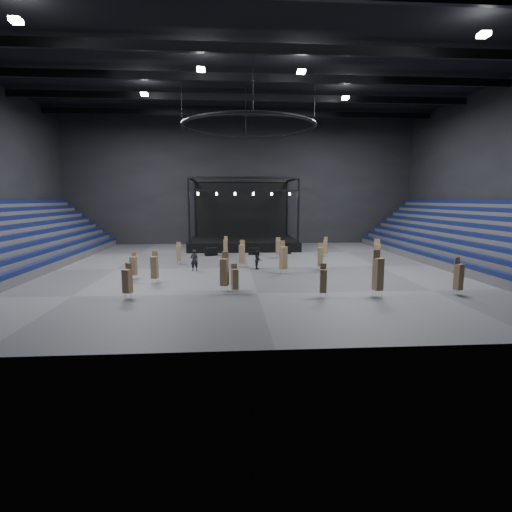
{
  "coord_description": "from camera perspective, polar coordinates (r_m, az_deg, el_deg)",
  "views": [
    {
      "loc": [
        -2.02,
        -37.4,
        6.47
      ],
      "look_at": [
        0.5,
        -2.0,
        1.4
      ],
      "focal_mm": 28.0,
      "sensor_mm": 36.0,
      "label": 1
    }
  ],
  "objects": [
    {
      "name": "chair_stack_8",
      "position": [
        45.58,
        9.88,
        1.32
      ],
      "size": [
        0.56,
        0.56,
        2.27
      ],
      "rotation": [
        0.0,
        0.0,
        -0.39
      ],
      "color": "silver",
      "rests_on": "floor"
    },
    {
      "name": "chair_stack_2",
      "position": [
        28.14,
        -4.53,
        -2.22
      ],
      "size": [
        0.66,
        0.66,
        2.8
      ],
      "rotation": [
        0.0,
        0.0,
        -0.35
      ],
      "color": "silver",
      "rests_on": "floor"
    },
    {
      "name": "flight_case_right",
      "position": [
        47.65,
        4.17,
        0.84
      ],
      "size": [
        1.35,
        0.73,
        0.88
      ],
      "primitive_type": "cube",
      "rotation": [
        0.0,
        0.0,
        0.06
      ],
      "color": "black",
      "rests_on": "floor"
    },
    {
      "name": "chair_stack_16",
      "position": [
        27.72,
        17.03,
        -2.37
      ],
      "size": [
        0.68,
        0.68,
        3.14
      ],
      "rotation": [
        0.0,
        0.0,
        0.3
      ],
      "color": "silver",
      "rests_on": "floor"
    },
    {
      "name": "chair_stack_9",
      "position": [
        27.29,
        -17.9,
        -3.35
      ],
      "size": [
        0.65,
        0.65,
        2.33
      ],
      "rotation": [
        0.0,
        0.0,
        -0.41
      ],
      "color": "silver",
      "rests_on": "floor"
    },
    {
      "name": "truss_ring",
      "position": [
        38.02,
        -1.02,
        18.02
      ],
      "size": [
        12.3,
        12.3,
        5.15
      ],
      "color": "black",
      "rests_on": "ceiling"
    },
    {
      "name": "wall_back",
      "position": [
        58.49,
        -2.13,
        10.6
      ],
      "size": [
        50.0,
        0.2,
        18.0
      ],
      "primitive_type": "cube",
      "color": "black",
      "rests_on": "ground"
    },
    {
      "name": "chair_stack_0",
      "position": [
        28.28,
        -3.09,
        -2.97
      ],
      "size": [
        0.53,
        0.53,
        1.95
      ],
      "rotation": [
        0.0,
        0.0,
        0.32
      ],
      "color": "silver",
      "rests_on": "floor"
    },
    {
      "name": "wall_right",
      "position": [
        46.21,
        32.27,
        10.03
      ],
      "size": [
        0.2,
        42.0,
        18.0
      ],
      "primitive_type": "cube",
      "color": "black",
      "rests_on": "ground"
    },
    {
      "name": "chair_stack_7",
      "position": [
        38.92,
        16.88,
        0.36
      ],
      "size": [
        0.67,
        0.67,
        2.8
      ],
      "rotation": [
        0.0,
        0.0,
        -0.25
      ],
      "color": "silver",
      "rests_on": "floor"
    },
    {
      "name": "bleachers_right",
      "position": [
        45.21,
        29.46,
        1.06
      ],
      "size": [
        7.2,
        40.0,
        6.4
      ],
      "color": "#48484A",
      "rests_on": "floor"
    },
    {
      "name": "ceiling",
      "position": [
        39.19,
        -1.04,
        25.24
      ],
      "size": [
        50.0,
        42.0,
        0.2
      ],
      "primitive_type": "cube",
      "color": "black",
      "rests_on": "wall_back"
    },
    {
      "name": "chair_stack_1",
      "position": [
        45.72,
        -4.37,
        1.44
      ],
      "size": [
        0.5,
        0.5,
        2.28
      ],
      "rotation": [
        0.0,
        0.0,
        -0.23
      ],
      "color": "silver",
      "rests_on": "floor"
    },
    {
      "name": "chair_stack_5",
      "position": [
        26.7,
        9.58,
        -3.44
      ],
      "size": [
        0.49,
        0.49,
        2.27
      ],
      "rotation": [
        0.0,
        0.0,
        -0.16
      ],
      "color": "silver",
      "rests_on": "floor"
    },
    {
      "name": "roof_girders",
      "position": [
        38.96,
        -1.04,
        24.11
      ],
      "size": [
        49.0,
        30.35,
        0.7
      ],
      "color": "black",
      "rests_on": "ceiling"
    },
    {
      "name": "chair_stack_11",
      "position": [
        44.11,
        3.22,
        1.29
      ],
      "size": [
        0.57,
        0.57,
        2.29
      ],
      "rotation": [
        0.0,
        0.0,
        0.09
      ],
      "color": "silver",
      "rests_on": "floor"
    },
    {
      "name": "wall_front",
      "position": [
        16.72,
        3.04,
        16.83
      ],
      "size": [
        50.0,
        0.2,
        18.0
      ],
      "primitive_type": "cube",
      "color": "black",
      "rests_on": "ground"
    },
    {
      "name": "chair_stack_15",
      "position": [
        34.73,
        3.93,
        -0.17
      ],
      "size": [
        0.7,
        0.7,
        2.88
      ],
      "rotation": [
        0.0,
        0.0,
        0.42
      ],
      "color": "silver",
      "rests_on": "floor"
    },
    {
      "name": "stage",
      "position": [
        53.91,
        -1.91,
        2.78
      ],
      "size": [
        14.0,
        10.0,
        9.2
      ],
      "color": "black",
      "rests_on": "floor"
    },
    {
      "name": "man_center",
      "position": [
        36.57,
        -8.81,
        -0.6
      ],
      "size": [
        0.82,
        0.66,
        1.96
      ],
      "primitive_type": "imported",
      "rotation": [
        0.0,
        0.0,
        3.43
      ],
      "color": "black",
      "rests_on": "floor"
    },
    {
      "name": "flight_case_left",
      "position": [
        46.36,
        -6.43,
        0.62
      ],
      "size": [
        1.53,
        1.19,
        0.91
      ],
      "primitive_type": "cube",
      "rotation": [
        0.0,
        0.0,
        0.43
      ],
      "color": "black",
      "rests_on": "floor"
    },
    {
      "name": "chair_stack_10",
      "position": [
        27.32,
        -3.04,
        -3.24
      ],
      "size": [
        0.52,
        0.52,
        2.09
      ],
      "rotation": [
        0.0,
        0.0,
        0.27
      ],
      "color": "silver",
      "rests_on": "floor"
    },
    {
      "name": "flight_case_mid",
      "position": [
        46.72,
        -0.33,
        0.66
      ],
      "size": [
        1.3,
        0.86,
        0.8
      ],
      "primitive_type": "cube",
      "rotation": [
        0.0,
        0.0,
        -0.23
      ],
      "color": "black",
      "rests_on": "floor"
    },
    {
      "name": "floodlights",
      "position": [
        34.96,
        -0.65,
        24.97
      ],
      "size": [
        28.6,
        16.6,
        0.25
      ],
      "color": "white",
      "rests_on": "roof_girders"
    },
    {
      "name": "chair_stack_13",
      "position": [
        31.75,
        -14.31,
        -1.51
      ],
      "size": [
        0.56,
        0.56,
        2.5
      ],
      "rotation": [
        0.0,
        0.0,
        -0.17
      ],
      "color": "silver",
      "rests_on": "floor"
    },
    {
      "name": "chair_stack_6",
      "position": [
        36.92,
        9.17,
        -0.04
      ],
      "size": [
        0.56,
        0.56,
        2.51
      ],
      "rotation": [
        0.0,
        0.0,
        -0.21
      ],
      "color": "silver",
      "rests_on": "floor"
    },
    {
      "name": "chair_stack_3",
      "position": [
        33.74,
        -17.09,
        -1.29
      ],
      "size": [
        0.55,
        0.55,
        2.22
      ],
      "rotation": [
        0.0,
        0.0,
        -0.24
      ],
      "color": "silver",
      "rests_on": "floor"
    },
    {
      "name": "chair_stack_14",
      "position": [
        37.87,
        -2.02,
        0.35
      ],
      "size": [
        0.61,
        0.61,
        2.63
      ],
      "rotation": [
        0.0,
        0.0,
        -0.29
      ],
      "color": "silver",
      "rests_on": "floor"
    },
    {
      "name": "floor",
      "position": [
        38.01,
        -0.97,
        -1.67
      ],
      "size": [
        50.0,
        50.0,
        0.0
      ],
      "primitive_type": "plane",
      "color": "#505053",
      "rests_on": "ground"
    },
    {
      "name": "crew_member",
      "position": [
        37.18,
        0.33,
        -0.53
      ],
      "size": [
        0.82,
        0.96,
        1.74
      ],
      "primitive_type": "imported",
      "rotation": [
        0.0,
        0.0,
        1.36
      ],
      "color": "black",
      "rests_on": "floor"
    },
    {
      "name": "chair_stack_4",
      "position": [
        40.68,
        -10.99,
        0.46
      ],
      "size": [
        0.46,
        0.46,
        2.21
      ],
      "rotation": [
        0.0,
        0.0,
        0.08
      ],
      "color": "silver",
      "rests_on": "floor"
    },
    {
      "name": "chair_stack_12",
      "position": [
        30.23,
        26.96,
        -2.59
      ],
      "size": [
        0.59,
        0.59,
        2.58
      ],
      "rotation": [
        0.0,
        0.0,
        0.34
      ],
      "color": "silver",
      "rests_on": "floor"
    }
  ]
}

